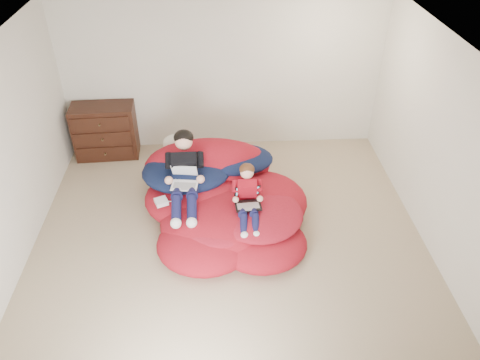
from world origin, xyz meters
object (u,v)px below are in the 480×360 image
object	(u,v)px
younger_boy	(248,195)
laptop_black	(248,199)
beanbag_pile	(222,201)
laptop_white	(185,179)
dresser	(105,131)
older_boy	(184,171)

from	to	relation	value
younger_boy	laptop_black	size ratio (longest dim) A/B	2.37
beanbag_pile	laptop_white	world-z (taller)	laptop_white
dresser	laptop_white	bearing A→B (deg)	-51.28
beanbag_pile	younger_boy	xyz separation A→B (m)	(0.32, -0.32, 0.34)
younger_boy	laptop_white	xyz separation A→B (m)	(-0.80, 0.35, 0.03)
beanbag_pile	laptop_black	xyz separation A→B (m)	(0.32, -0.33, 0.28)
older_boy	laptop_white	size ratio (longest dim) A/B	3.06
laptop_white	laptop_black	xyz separation A→B (m)	(0.80, -0.36, -0.09)
older_boy	younger_boy	world-z (taller)	older_boy
dresser	younger_boy	xyz separation A→B (m)	(2.14, -2.02, 0.17)
younger_boy	laptop_white	bearing A→B (deg)	156.58
dresser	younger_boy	world-z (taller)	younger_boy
younger_boy	laptop_black	bearing A→B (deg)	-90.00
beanbag_pile	younger_boy	distance (m)	0.57
beanbag_pile	older_boy	bearing A→B (deg)	169.32
younger_boy	laptop_white	distance (m)	0.87
younger_boy	older_boy	bearing A→B (deg)	152.72
laptop_white	younger_boy	bearing A→B (deg)	-23.42
dresser	laptop_white	size ratio (longest dim) A/B	2.60
dresser	beanbag_pile	world-z (taller)	dresser
beanbag_pile	older_boy	size ratio (longest dim) A/B	1.96
beanbag_pile	younger_boy	size ratio (longest dim) A/B	2.77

